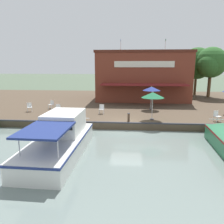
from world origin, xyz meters
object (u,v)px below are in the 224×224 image
object	(u,v)px
mooring_post	(129,118)
tree_upstream_bank	(196,64)
waterfront_restaurant	(142,76)
tree_downstream_bank	(211,63)
cafe_chair_beside_entrance	(102,109)
patio_umbrella_back_row	(153,95)
cafe_chair_under_first_umbrella	(58,108)
cafe_chair_facing_river	(51,104)
cafe_chair_back_row_seat	(217,116)
patio_umbrella_far_corner	(152,89)
cafe_chair_far_corner_seat	(29,107)
motorboat_distant_upstream	(63,137)

from	to	relation	value
mooring_post	tree_upstream_bank	xyz separation A→B (m)	(-16.80, 9.74, 4.18)
waterfront_restaurant	tree_downstream_bank	xyz separation A→B (m)	(-1.87, 9.38, 1.59)
cafe_chair_beside_entrance	mooring_post	xyz separation A→B (m)	(3.13, 2.55, -0.08)
patio_umbrella_back_row	cafe_chair_under_first_umbrella	xyz separation A→B (m)	(-1.76, -8.59, -1.59)
cafe_chair_facing_river	cafe_chair_back_row_seat	bearing A→B (deg)	74.73
cafe_chair_under_first_umbrella	tree_upstream_bank	size ratio (longest dim) A/B	0.12
patio_umbrella_far_corner	cafe_chair_far_corner_seat	xyz separation A→B (m)	(2.10, -12.01, -1.65)
patio_umbrella_back_row	cafe_chair_back_row_seat	distance (m)	5.41
cafe_chair_far_corner_seat	tree_downstream_bank	world-z (taller)	tree_downstream_bank
patio_umbrella_far_corner	tree_downstream_bank	xyz separation A→B (m)	(-9.12, 8.78, 2.57)
tree_downstream_bank	motorboat_distant_upstream	bearing A→B (deg)	-37.42
cafe_chair_facing_river	cafe_chair_back_row_seat	xyz separation A→B (m)	(4.16, 15.22, 0.00)
patio_umbrella_far_corner	cafe_chair_under_first_umbrella	bearing A→B (deg)	-73.44
mooring_post	waterfront_restaurant	bearing A→B (deg)	172.60
cafe_chair_far_corner_seat	motorboat_distant_upstream	bearing A→B (deg)	35.42
cafe_chair_facing_river	mooring_post	world-z (taller)	cafe_chair_facing_river
cafe_chair_beside_entrance	tree_upstream_bank	distance (m)	18.83
patio_umbrella_far_corner	mooring_post	xyz separation A→B (m)	(5.61, -2.28, -1.73)
cafe_chair_facing_river	tree_downstream_bank	bearing A→B (deg)	116.57
cafe_chair_facing_river	waterfront_restaurant	bearing A→B (deg)	128.27
cafe_chair_beside_entrance	mooring_post	bearing A→B (deg)	39.15
cafe_chair_facing_river	cafe_chair_back_row_seat	distance (m)	15.78
tree_downstream_bank	tree_upstream_bank	xyz separation A→B (m)	(-2.06, -1.32, -0.12)
cafe_chair_far_corner_seat	mooring_post	bearing A→B (deg)	70.15
tree_upstream_bank	mooring_post	bearing A→B (deg)	-30.10
waterfront_restaurant	patio_umbrella_back_row	distance (m)	11.71
tree_downstream_bank	tree_upstream_bank	world-z (taller)	tree_upstream_bank
waterfront_restaurant	cafe_chair_far_corner_seat	xyz separation A→B (m)	(9.35, -11.40, -2.62)
cafe_chair_facing_river	mooring_post	size ratio (longest dim) A/B	1.11
patio_umbrella_back_row	motorboat_distant_upstream	bearing A→B (deg)	-44.30
cafe_chair_far_corner_seat	cafe_chair_facing_river	bearing A→B (deg)	135.20
cafe_chair_beside_entrance	cafe_chair_far_corner_seat	xyz separation A→B (m)	(-0.38, -7.18, 0.00)
tree_downstream_bank	cafe_chair_facing_river	bearing A→B (deg)	-63.43
cafe_chair_facing_river	tree_downstream_bank	xyz separation A→B (m)	(-9.58, 19.16, 4.22)
tree_downstream_bank	tree_upstream_bank	distance (m)	2.45
tree_upstream_bank	patio_umbrella_far_corner	bearing A→B (deg)	-33.69
cafe_chair_far_corner_seat	motorboat_distant_upstream	xyz separation A→B (m)	(8.26, 5.88, -0.20)
waterfront_restaurant	patio_umbrella_back_row	world-z (taller)	waterfront_restaurant
cafe_chair_under_first_umbrella	motorboat_distant_upstream	distance (m)	8.20
cafe_chair_beside_entrance	patio_umbrella_far_corner	bearing A→B (deg)	117.20
cafe_chair_under_first_umbrella	tree_downstream_bank	xyz separation A→B (m)	(-11.78, 17.69, 4.22)
patio_umbrella_far_corner	cafe_chair_under_first_umbrella	distance (m)	9.45
patio_umbrella_back_row	patio_umbrella_far_corner	bearing A→B (deg)	175.72
cafe_chair_under_first_umbrella	tree_upstream_bank	xyz separation A→B (m)	(-13.84, 16.38, 4.10)
cafe_chair_far_corner_seat	tree_upstream_bank	bearing A→B (deg)	124.31
cafe_chair_far_corner_seat	tree_upstream_bank	distance (m)	23.92
cafe_chair_beside_entrance	tree_downstream_bank	bearing A→B (deg)	130.47
cafe_chair_under_first_umbrella	tree_downstream_bank	bearing A→B (deg)	123.65
patio_umbrella_far_corner	mooring_post	world-z (taller)	patio_umbrella_far_corner
waterfront_restaurant	motorboat_distant_upstream	distance (m)	18.67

